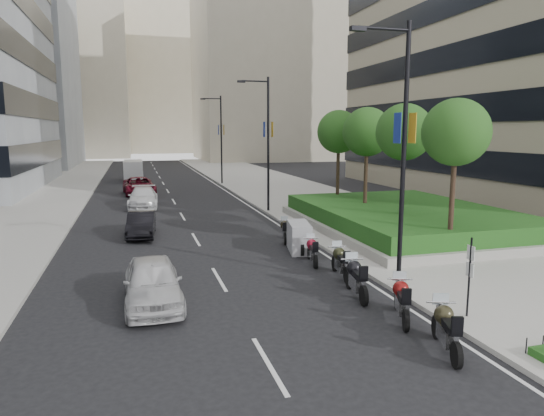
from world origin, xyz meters
name	(u,v)px	position (x,y,z in m)	size (l,w,h in m)	color
ground	(290,313)	(0.00, 0.00, 0.00)	(160.00, 160.00, 0.00)	black
sidewalk_right	(282,189)	(9.00, 30.00, 0.07)	(10.00, 100.00, 0.15)	#9E9B93
sidewalk_left	(40,197)	(-12.00, 30.00, 0.07)	(8.00, 100.00, 0.15)	#9E9B93
lane_edge	(227,192)	(3.70, 30.00, 0.01)	(0.12, 100.00, 0.01)	silver
lane_centre	(169,194)	(-1.50, 30.00, 0.01)	(0.12, 100.00, 0.01)	silver
building_cream_right	(271,66)	(22.00, 80.00, 18.00)	(28.00, 24.00, 36.00)	#B7AD93
building_cream_left	(63,76)	(-18.00, 100.00, 17.00)	(26.00, 24.00, 34.00)	#B7AD93
building_cream_centre	(156,78)	(2.00, 120.00, 19.00)	(30.00, 24.00, 38.00)	#B7AD93
planter	(405,225)	(10.00, 10.00, 0.35)	(10.00, 14.00, 0.40)	gray
hedge	(406,214)	(10.00, 10.00, 0.95)	(9.40, 13.40, 0.80)	#144817
tree_0	(456,133)	(8.50, 4.00, 5.42)	(2.80, 2.80, 6.30)	#332319
tree_1	(404,133)	(8.50, 8.00, 5.42)	(2.80, 2.80, 6.30)	#332319
tree_2	(367,132)	(8.50, 12.00, 5.42)	(2.80, 2.80, 6.30)	#332319
tree_3	(339,132)	(8.50, 16.00, 5.42)	(2.80, 2.80, 6.30)	#332319
lamp_post_0	(400,144)	(4.14, 1.00, 5.07)	(2.34, 0.45, 9.00)	black
lamp_post_1	(266,138)	(4.14, 18.00, 5.07)	(2.34, 0.45, 9.00)	black
lamp_post_2	(220,135)	(4.14, 36.00, 5.07)	(2.34, 0.45, 9.00)	black
parking_sign	(470,273)	(4.80, -2.00, 1.46)	(0.06, 0.32, 2.50)	black
motorcycle_0	(446,329)	(2.97, -3.55, 0.61)	(0.98, 2.20, 1.13)	black
motorcycle_1	(402,300)	(3.01, -1.37, 0.59)	(1.03, 2.11, 1.11)	black
motorcycle_2	(356,278)	(2.60, 0.84, 0.63)	(0.79, 2.35, 1.18)	black
motorcycle_3	(341,262)	(3.01, 3.03, 0.58)	(0.73, 2.19, 1.09)	black
motorcycle_4	(312,251)	(2.64, 5.09, 0.54)	(0.67, 2.00, 1.00)	black
motorcycle_5	(299,237)	(2.77, 7.17, 0.67)	(1.31, 2.35, 1.34)	black
motorcycle_6	(285,231)	(2.76, 9.34, 0.55)	(0.79, 2.01, 1.02)	black
car_a	(153,282)	(-3.98, 1.90, 0.75)	(1.77, 4.39, 1.49)	silver
car_b	(141,224)	(-4.16, 12.56, 0.64)	(1.35, 3.88, 1.28)	black
car_c	(143,198)	(-3.86, 22.53, 0.72)	(2.03, 5.00, 1.45)	silver
car_d	(139,186)	(-4.03, 30.16, 0.76)	(2.52, 5.47, 1.52)	maroon
delivery_van	(133,171)	(-4.49, 42.69, 1.03)	(2.05, 5.28, 2.21)	silver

